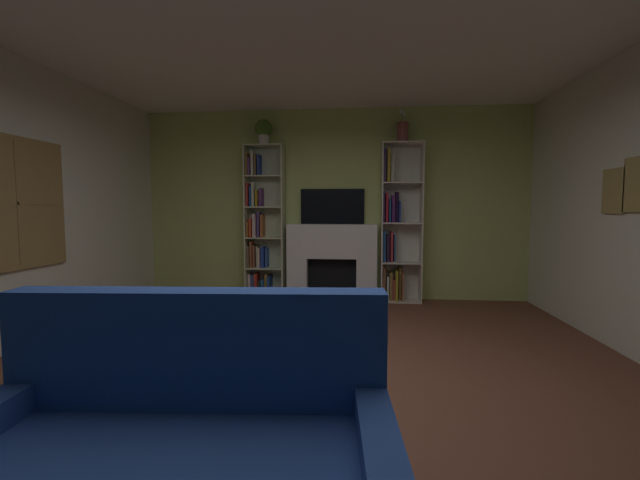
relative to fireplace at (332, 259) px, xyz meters
The scene contains 10 objects.
ground_plane 3.09m from the fireplace, 90.00° to the right, with size 7.59×7.59×0.00m, color brown.
wall_back_accent 0.82m from the fireplace, 90.00° to the left, with size 5.77×0.06×2.80m, color #B9C46D.
fireplace is the anchor object (origin of this frame).
tv 0.78m from the fireplace, 90.00° to the left, with size 0.94×0.06×0.52m, color black.
bookshelf_left 1.15m from the fireplace, behind, with size 0.57×0.28×2.27m.
bookshelf_right 1.03m from the fireplace, ahead, with size 0.57×0.32×2.27m.
potted_plant 2.13m from the fireplace, behind, with size 0.25×0.25×0.37m.
vase_with_flowers 2.08m from the fireplace, ahead, with size 0.16×0.16×0.47m.
couch 4.51m from the fireplace, 93.85° to the right, with size 1.77×1.01×0.97m.
coffee_table 3.51m from the fireplace, 94.88° to the right, with size 0.75×0.52×0.37m.
Camera 1 is at (0.42, -2.91, 1.34)m, focal length 22.90 mm.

